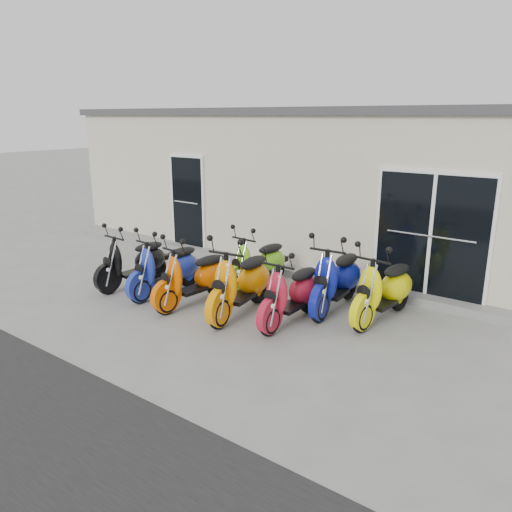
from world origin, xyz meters
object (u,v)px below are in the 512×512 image
object	(u,v)px
scooter_back_yellow	(385,280)
scooter_front_orange_b	(241,273)
scooter_back_green	(258,256)
scooter_back_blue	(337,270)
scooter_front_blue	(166,260)
scooter_front_black	(133,254)
scooter_front_orange_a	(193,269)
scooter_front_red	(292,284)

from	to	relation	value
scooter_back_yellow	scooter_front_orange_b	bearing A→B (deg)	-143.86
scooter_front_orange_b	scooter_back_green	bearing A→B (deg)	106.34
scooter_back_blue	scooter_back_yellow	xyz separation A→B (m)	(0.83, 0.03, -0.02)
scooter_front_blue	scooter_back_blue	size ratio (longest dim) A/B	0.93
scooter_back_yellow	scooter_back_green	bearing A→B (deg)	-175.48
scooter_front_blue	scooter_front_orange_b	xyz separation A→B (m)	(1.70, 0.05, 0.06)
scooter_front_black	scooter_front_orange_b	bearing A→B (deg)	4.84
scooter_front_orange_a	scooter_front_black	bearing A→B (deg)	-175.84
scooter_front_red	scooter_front_orange_b	bearing A→B (deg)	-167.63
scooter_front_orange_b	scooter_back_yellow	xyz separation A→B (m)	(1.98, 1.17, -0.03)
scooter_front_orange_b	scooter_back_green	distance (m)	1.34
scooter_back_green	scooter_back_blue	distance (m)	1.71
scooter_front_orange_a	scooter_back_blue	xyz separation A→B (m)	(2.08, 1.28, 0.05)
scooter_back_green	scooter_back_blue	size ratio (longest dim) A/B	0.91
scooter_front_blue	scooter_back_green	world-z (taller)	scooter_front_blue
scooter_front_blue	scooter_front_orange_b	distance (m)	1.70
scooter_back_blue	scooter_back_green	bearing A→B (deg)	172.20
scooter_front_black	scooter_front_blue	world-z (taller)	scooter_front_blue
scooter_front_blue	scooter_back_yellow	size ratio (longest dim) A/B	0.96
scooter_front_black	scooter_back_blue	size ratio (longest dim) A/B	0.91
scooter_back_yellow	scooter_back_blue	bearing A→B (deg)	-172.19
scooter_front_red	scooter_back_blue	bearing A→B (deg)	71.33
scooter_front_red	scooter_back_yellow	xyz separation A→B (m)	(1.13, 0.97, 0.03)
scooter_front_black	scooter_front_orange_b	world-z (taller)	scooter_front_orange_b
scooter_front_black	scooter_front_blue	size ratio (longest dim) A/B	0.98
scooter_front_blue	scooter_front_orange_a	size ratio (longest dim) A/B	1.00
scooter_back_yellow	scooter_front_orange_a	bearing A→B (deg)	-150.17
scooter_front_black	scooter_front_orange_a	bearing A→B (deg)	1.22
scooter_front_orange_b	scooter_front_black	bearing A→B (deg)	174.39
scooter_front_blue	scooter_front_red	bearing A→B (deg)	8.39
scooter_front_orange_a	scooter_front_orange_b	bearing A→B (deg)	13.99
scooter_front_orange_b	scooter_back_yellow	world-z (taller)	scooter_front_orange_b
scooter_front_orange_a	scooter_back_green	world-z (taller)	scooter_front_orange_a
scooter_front_black	scooter_front_red	bearing A→B (deg)	7.63
scooter_front_black	scooter_front_red	world-z (taller)	scooter_front_red
scooter_front_red	scooter_back_green	size ratio (longest dim) A/B	1.01
scooter_back_blue	scooter_front_orange_a	bearing A→B (deg)	-153.59
scooter_front_blue	scooter_back_yellow	bearing A→B (deg)	21.01
scooter_back_blue	scooter_back_yellow	size ratio (longest dim) A/B	1.03
scooter_front_black	scooter_back_green	xyz separation A→B (m)	(1.99, 1.32, 0.00)
scooter_front_orange_a	scooter_back_yellow	xyz separation A→B (m)	(2.91, 1.31, 0.03)
scooter_front_orange_a	scooter_front_orange_b	world-z (taller)	scooter_front_orange_b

